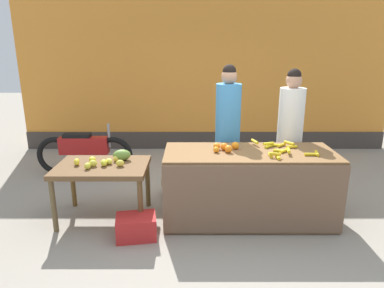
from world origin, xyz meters
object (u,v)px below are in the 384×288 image
(vendor_woman_blue_shirt, at_px, (227,133))
(produce_crate, at_px, (136,227))
(vendor_woman_white_shirt, at_px, (289,135))
(produce_sack, at_px, (171,182))
(parked_motorcycle, at_px, (84,151))

(vendor_woman_blue_shirt, height_order, produce_crate, vendor_woman_blue_shirt)
(vendor_woman_white_shirt, distance_m, produce_sack, 1.76)
(produce_crate, height_order, produce_sack, produce_sack)
(parked_motorcycle, bearing_deg, produce_sack, -30.97)
(vendor_woman_white_shirt, bearing_deg, produce_crate, -151.15)
(parked_motorcycle, height_order, produce_sack, parked_motorcycle)
(parked_motorcycle, xyz_separation_m, produce_sack, (1.50, -0.90, -0.17))
(produce_crate, bearing_deg, parked_motorcycle, 120.31)
(vendor_woman_blue_shirt, relative_size, produce_sack, 4.06)
(vendor_woman_white_shirt, bearing_deg, produce_sack, 179.64)
(parked_motorcycle, bearing_deg, vendor_woman_white_shirt, -16.26)
(parked_motorcycle, distance_m, produce_crate, 2.32)
(vendor_woman_blue_shirt, height_order, vendor_woman_white_shirt, vendor_woman_blue_shirt)
(vendor_woman_white_shirt, distance_m, parked_motorcycle, 3.29)
(parked_motorcycle, relative_size, produce_sack, 3.49)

